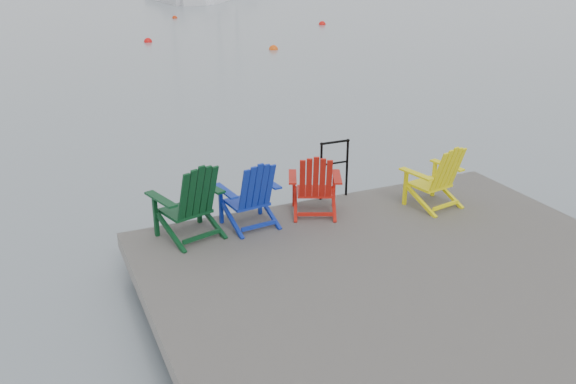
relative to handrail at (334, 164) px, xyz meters
name	(u,v)px	position (x,y,z in m)	size (l,w,h in m)	color
ground	(409,309)	(-0.25, -2.45, -1.04)	(400.00, 400.00, 0.00)	slate
dock	(411,284)	(-0.25, -2.45, -0.69)	(6.00, 5.00, 1.40)	#292725
handrail	(334,164)	(0.00, 0.00, 0.00)	(0.48, 0.04, 0.90)	black
chair_green	(190,200)	(-2.35, -0.48, -0.01)	(0.98, 0.93, 1.05)	#093518
chair_blue	(251,193)	(-1.52, -0.48, -0.06)	(0.83, 0.78, 0.96)	#0E269A
chair_red	(315,184)	(-0.55, -0.46, -0.07)	(0.91, 0.87, 0.93)	#B3160D
chair_yellow	(437,176)	(1.19, -0.93, -0.06)	(0.86, 0.81, 0.96)	yellow
buoy_a	(273,50)	(5.93, 16.65, -1.04)	(0.39, 0.39, 0.39)	#EC500D
buoy_b	(148,42)	(1.51, 21.02, -1.04)	(0.38, 0.38, 0.38)	red
buoy_c	(322,25)	(11.85, 23.77, -1.04)	(0.40, 0.40, 0.40)	red
buoy_d	(175,18)	(5.10, 30.38, -1.04)	(0.32, 0.32, 0.32)	red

